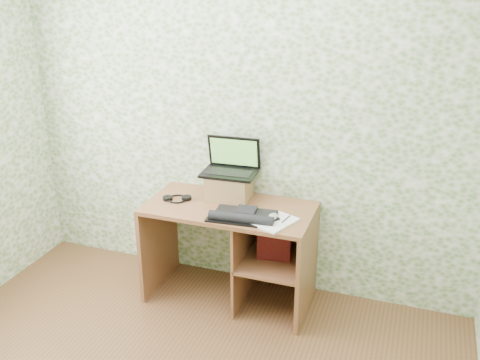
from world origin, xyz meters
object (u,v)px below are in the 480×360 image
at_px(riser, 229,186).
at_px(laptop, 231,165).
at_px(desk, 241,240).
at_px(keyboard, 244,216).
at_px(notepad, 276,222).

relative_size(riser, laptop, 0.76).
distance_m(desk, riser, 0.40).
height_order(laptop, keyboard, laptop).
bearing_deg(desk, riser, 138.38).
height_order(desk, keyboard, keyboard).
relative_size(desk, riser, 3.88).
bearing_deg(notepad, laptop, 165.45).
bearing_deg(laptop, riser, -93.29).
height_order(desk, riser, riser).
height_order(desk, notepad, notepad).
xyz_separation_m(keyboard, notepad, (0.22, 0.01, -0.02)).
bearing_deg(riser, desk, -41.62).
distance_m(riser, keyboard, 0.38).
distance_m(laptop, notepad, 0.60).
bearing_deg(keyboard, riser, 120.79).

